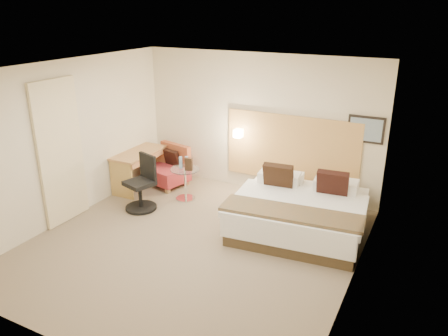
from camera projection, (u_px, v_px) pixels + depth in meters
The scene contains 20 objects.
floor at pixel (193, 245), 6.82m from camera, with size 4.80×5.00×0.02m, color #786751.
ceiling at pixel (188, 68), 5.87m from camera, with size 4.80×5.00×0.02m, color silver.
wall_back at pixel (258, 124), 8.44m from camera, with size 4.80×0.02×2.70m, color beige.
wall_front at pixel (57, 241), 4.25m from camera, with size 4.80×0.02×2.70m, color beige.
wall_left at pixel (69, 141), 7.37m from camera, with size 0.02×5.00×2.70m, color beige.
wall_right at pixel (360, 194), 5.32m from camera, with size 0.02×5.00×2.70m, color beige.
headboard_panel at pixel (291, 149), 8.25m from camera, with size 2.60×0.04×1.30m, color tan.
art_frame at pixel (366, 129), 7.50m from camera, with size 0.62×0.03×0.47m, color black.
art_canvas at pixel (366, 130), 7.48m from camera, with size 0.54×0.01×0.39m, color gray.
lamp_arm at pixel (240, 133), 8.58m from camera, with size 0.02×0.02×0.12m, color silver.
lamp_shade at pixel (238, 133), 8.53m from camera, with size 0.15×0.15×0.15m, color #FFEDC6.
curtain at pixel (60, 153), 7.19m from camera, with size 0.06×0.90×2.42m, color beige.
bottle_a at pixel (181, 162), 8.22m from camera, with size 0.07×0.07×0.22m, color #8AB1D6.
bottle_b at pixel (187, 162), 8.24m from camera, with size 0.07×0.07×0.22m, color #88A9D2.
menu_folder at pixel (189, 164), 8.09m from camera, with size 0.14×0.06×0.24m, color #372416.
bed at pixel (300, 211), 7.18m from camera, with size 2.25×2.21×1.01m.
lounge_chair at pixel (169, 169), 9.00m from camera, with size 0.91×0.84×0.82m.
side_table at pixel (185, 182), 8.29m from camera, with size 0.63×0.63×0.61m.
desk at pixel (140, 160), 8.74m from camera, with size 0.58×1.23×0.76m.
desk_chair at pixel (142, 187), 7.89m from camera, with size 0.71×0.71×1.00m.
Camera 1 is at (3.15, -5.09, 3.51)m, focal length 35.00 mm.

